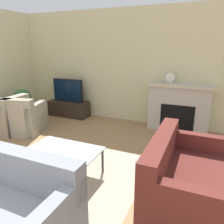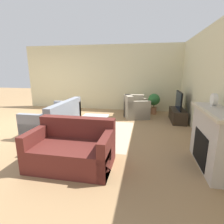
{
  "view_description": "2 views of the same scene",
  "coord_description": "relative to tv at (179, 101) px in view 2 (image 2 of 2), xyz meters",
  "views": [
    {
      "loc": [
        2.04,
        0.1,
        1.84
      ],
      "look_at": [
        0.72,
        3.14,
        0.84
      ],
      "focal_mm": 35.0,
      "sensor_mm": 36.0,
      "label": 1
    },
    {
      "loc": [
        4.64,
        3.78,
        1.7
      ],
      "look_at": [
        0.66,
        3.02,
        0.71
      ],
      "focal_mm": 28.0,
      "sensor_mm": 36.0,
      "label": 2
    }
  ],
  "objects": [
    {
      "name": "ground_plane",
      "position": [
        1.33,
        -4.88,
        -0.71
      ],
      "size": [
        20.0,
        20.0,
        0.0
      ],
      "primitive_type": "plane",
      "color": "#9E7A51"
    },
    {
      "name": "wall_back",
      "position": [
        1.33,
        0.33,
        0.64
      ],
      "size": [
        8.42,
        0.06,
        2.7
      ],
      "color": "beige",
      "rests_on": "ground_plane"
    },
    {
      "name": "wall_left",
      "position": [
        -1.41,
        -2.29,
        0.64
      ],
      "size": [
        0.06,
        8.18,
        2.7
      ],
      "color": "beige",
      "rests_on": "ground_plane"
    },
    {
      "name": "area_rug",
      "position": [
        1.58,
        -2.4,
        -0.71
      ],
      "size": [
        2.26,
        1.94,
        0.0
      ],
      "color": "#B7A88E",
      "rests_on": "ground_plane"
    },
    {
      "name": "fireplace",
      "position": [
        2.86,
        0.1,
        -0.15
      ],
      "size": [
        1.41,
        0.46,
        1.05
      ],
      "color": "#BCB2A3",
      "rests_on": "ground_plane"
    },
    {
      "name": "tv_stand",
      "position": [
        0.0,
        0.0,
        -0.5
      ],
      "size": [
        1.1,
        0.43,
        0.41
      ],
      "color": "#2D2319",
      "rests_on": "ground_plane"
    },
    {
      "name": "tv",
      "position": [
        0.0,
        0.0,
        0.0
      ],
      "size": [
        0.88,
        0.06,
        0.6
      ],
      "color": "black",
      "rests_on": "tv_stand"
    },
    {
      "name": "couch_sectional",
      "position": [
        1.46,
        -3.62,
        -0.42
      ],
      "size": [
        1.94,
        0.91,
        0.82
      ],
      "color": "gray",
      "rests_on": "ground_plane"
    },
    {
      "name": "couch_loveseat",
      "position": [
        3.25,
        -2.35,
        -0.42
      ],
      "size": [
        0.88,
        1.45,
        0.82
      ],
      "rotation": [
        0.0,
        0.0,
        1.57
      ],
      "color": "#5B231E",
      "rests_on": "ground_plane"
    },
    {
      "name": "armchair_by_window",
      "position": [
        -0.62,
        -1.51,
        -0.41
      ],
      "size": [
        0.88,
        0.76,
        0.82
      ],
      "rotation": [
        0.0,
        0.0,
        -1.52
      ],
      "color": "#9E937F",
      "rests_on": "ground_plane"
    },
    {
      "name": "armchair_accent",
      "position": [
        -0.18,
        -1.4,
        -0.41
      ],
      "size": [
        0.88,
        0.96,
        0.82
      ],
      "rotation": [
        0.0,
        0.0,
        3.42
      ],
      "color": "#9E937F",
      "rests_on": "ground_plane"
    },
    {
      "name": "coffee_table",
      "position": [
        1.58,
        -2.48,
        -0.34
      ],
      "size": [
        1.06,
        0.74,
        0.41
      ],
      "color": "#333338",
      "rests_on": "ground_plane"
    },
    {
      "name": "potted_plant",
      "position": [
        -0.88,
        -0.75,
        -0.19
      ],
      "size": [
        0.45,
        0.45,
        0.8
      ],
      "color": "#AD704C",
      "rests_on": "ground_plane"
    },
    {
      "name": "mantel_clock",
      "position": [
        2.63,
        0.1,
        0.47
      ],
      "size": [
        0.21,
        0.07,
        0.24
      ],
      "color": "beige",
      "rests_on": "fireplace"
    }
  ]
}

